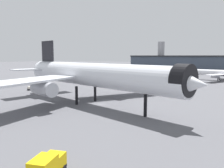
% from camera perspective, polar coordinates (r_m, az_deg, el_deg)
% --- Properties ---
extents(ground, '(900.00, 900.00, 0.00)m').
position_cam_1_polar(ground, '(70.31, -3.05, -5.01)').
color(ground, '#56565B').
extents(airliner_near_gate, '(69.47, 62.09, 20.01)m').
position_cam_1_polar(airliner_near_gate, '(69.58, -5.06, 2.19)').
color(airliner_near_gate, silver).
rests_on(airliner_near_gate, ground).
extents(airliner_far_taxiway, '(38.20, 34.64, 10.14)m').
position_cam_1_polar(airliner_far_taxiway, '(150.96, 24.23, 2.51)').
color(airliner_far_taxiway, white).
rests_on(airliner_far_taxiway, ground).
extents(terminal_building, '(177.74, 41.45, 28.78)m').
position_cam_1_polar(terminal_building, '(228.02, 24.65, 4.59)').
color(terminal_building, '#3D4756').
rests_on(terminal_building, ground).
extents(service_truck_front, '(3.84, 5.93, 3.00)m').
position_cam_1_polar(service_truck_front, '(30.04, -15.56, -18.91)').
color(service_truck_front, black).
rests_on(service_truck_front, ground).
extents(baggage_tug_wing, '(2.36, 3.43, 1.85)m').
position_cam_1_polar(baggage_tug_wing, '(105.20, -19.17, -0.85)').
color(baggage_tug_wing, black).
rests_on(baggage_tug_wing, ground).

